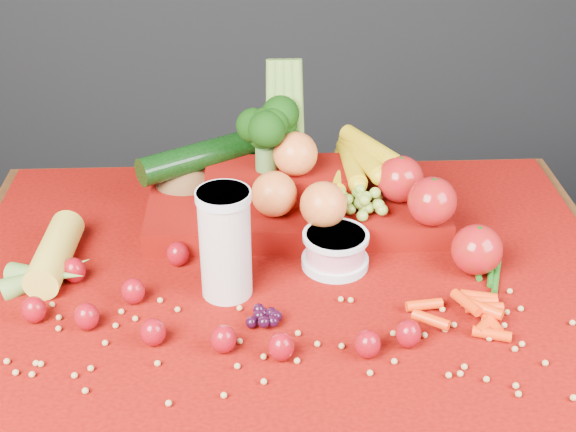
{
  "coord_description": "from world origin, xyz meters",
  "views": [
    {
      "loc": [
        -0.05,
        -1.08,
        1.5
      ],
      "look_at": [
        0.0,
        0.02,
        0.85
      ],
      "focal_mm": 50.0,
      "sensor_mm": 36.0,
      "label": 1
    }
  ],
  "objects_px": {
    "table": "(289,321)",
    "yogurt_bowl": "(335,249)",
    "milk_glass": "(225,240)",
    "produce_mound": "(311,190)"
  },
  "relations": [
    {
      "from": "table",
      "to": "yogurt_bowl",
      "type": "distance_m",
      "value": 0.16
    },
    {
      "from": "milk_glass",
      "to": "yogurt_bowl",
      "type": "distance_m",
      "value": 0.2
    },
    {
      "from": "milk_glass",
      "to": "yogurt_bowl",
      "type": "bearing_deg",
      "value": 20.67
    },
    {
      "from": "table",
      "to": "milk_glass",
      "type": "distance_m",
      "value": 0.23
    },
    {
      "from": "table",
      "to": "milk_glass",
      "type": "xyz_separation_m",
      "value": [
        -0.1,
        -0.06,
        0.2
      ]
    },
    {
      "from": "table",
      "to": "produce_mound",
      "type": "distance_m",
      "value": 0.23
    },
    {
      "from": "table",
      "to": "produce_mound",
      "type": "relative_size",
      "value": 1.82
    },
    {
      "from": "table",
      "to": "milk_glass",
      "type": "relative_size",
      "value": 6.17
    },
    {
      "from": "produce_mound",
      "to": "milk_glass",
      "type": "bearing_deg",
      "value": -124.48
    },
    {
      "from": "yogurt_bowl",
      "to": "produce_mound",
      "type": "distance_m",
      "value": 0.15
    }
  ]
}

